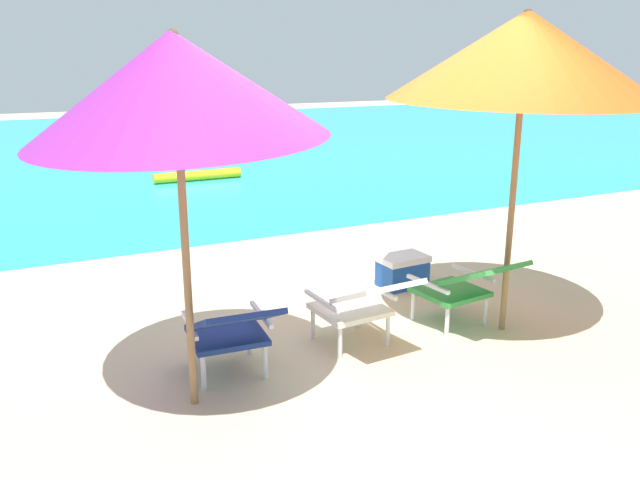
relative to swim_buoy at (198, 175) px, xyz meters
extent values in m
plane|color=#CCB78E|center=(-0.88, -3.32, -0.10)|extent=(40.00, 40.00, 0.00)
cube|color=#28B2B7|center=(-0.88, 4.90, -0.09)|extent=(40.00, 18.00, 0.01)
cylinder|color=yellow|center=(0.00, 0.00, 0.00)|extent=(1.60, 0.18, 0.18)
cube|color=navy|center=(-1.85, -7.30, 0.18)|extent=(0.56, 0.54, 0.04)
cube|color=navy|center=(-1.88, -7.67, 0.45)|extent=(0.56, 0.56, 0.27)
cylinder|color=silver|center=(-2.05, -7.08, 0.03)|extent=(0.04, 0.04, 0.26)
cylinder|color=silver|center=(-1.61, -7.11, 0.03)|extent=(0.04, 0.04, 0.26)
cylinder|color=silver|center=(-2.09, -7.50, 0.03)|extent=(0.04, 0.04, 0.26)
cylinder|color=silver|center=(-1.65, -7.53, 0.03)|extent=(0.04, 0.04, 0.26)
cube|color=silver|center=(-2.11, -7.28, 0.30)|extent=(0.07, 0.50, 0.03)
cube|color=silver|center=(-1.59, -7.32, 0.30)|extent=(0.07, 0.50, 0.03)
cube|color=silver|center=(-0.82, -7.26, 0.18)|extent=(0.55, 0.53, 0.04)
cube|color=silver|center=(-0.80, -7.63, 0.45)|extent=(0.55, 0.55, 0.27)
cylinder|color=silver|center=(-1.05, -7.07, 0.03)|extent=(0.04, 0.04, 0.26)
cylinder|color=silver|center=(-0.61, -7.04, 0.03)|extent=(0.04, 0.04, 0.26)
cylinder|color=silver|center=(-1.03, -7.49, 0.03)|extent=(0.04, 0.04, 0.26)
cylinder|color=silver|center=(-0.59, -7.46, 0.03)|extent=(0.04, 0.04, 0.26)
cube|color=silver|center=(-1.08, -7.28, 0.30)|extent=(0.06, 0.50, 0.03)
cube|color=silver|center=(-0.56, -7.25, 0.30)|extent=(0.06, 0.50, 0.03)
cube|color=#338E3D|center=(0.13, -7.29, 0.18)|extent=(0.57, 0.56, 0.04)
cube|color=#338E3D|center=(0.17, -7.65, 0.45)|extent=(0.58, 0.57, 0.27)
cylinder|color=silver|center=(-0.11, -7.10, 0.03)|extent=(0.04, 0.04, 0.26)
cylinder|color=silver|center=(0.33, -7.05, 0.03)|extent=(0.04, 0.04, 0.26)
cylinder|color=silver|center=(-0.06, -7.52, 0.03)|extent=(0.04, 0.04, 0.26)
cylinder|color=silver|center=(0.37, -7.47, 0.03)|extent=(0.04, 0.04, 0.26)
cube|color=silver|center=(-0.13, -7.32, 0.30)|extent=(0.09, 0.50, 0.03)
cube|color=silver|center=(0.39, -7.26, 0.30)|extent=(0.09, 0.50, 0.03)
cylinder|color=olive|center=(-2.20, -7.64, 0.79)|extent=(0.05, 0.05, 1.77)
cone|color=purple|center=(-2.20, -7.64, 1.95)|extent=(2.46, 2.45, 0.71)
sphere|color=#4C3823|center=(-2.20, -7.64, 2.23)|extent=(0.07, 0.07, 0.07)
cylinder|color=olive|center=(0.45, -7.60, 0.86)|extent=(0.05, 0.05, 1.91)
cone|color=#EA5619|center=(0.45, -7.60, 2.11)|extent=(2.16, 2.17, 0.70)
sphere|color=#4C3823|center=(0.45, -7.60, 2.41)|extent=(0.07, 0.07, 0.07)
cube|color=#194CA5|center=(0.27, -6.36, 0.03)|extent=(0.47, 0.33, 0.26)
cube|color=white|center=(0.27, -6.36, 0.19)|extent=(0.49, 0.35, 0.06)
camera|label=1|loc=(-3.14, -11.45, 2.12)|focal=36.46mm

